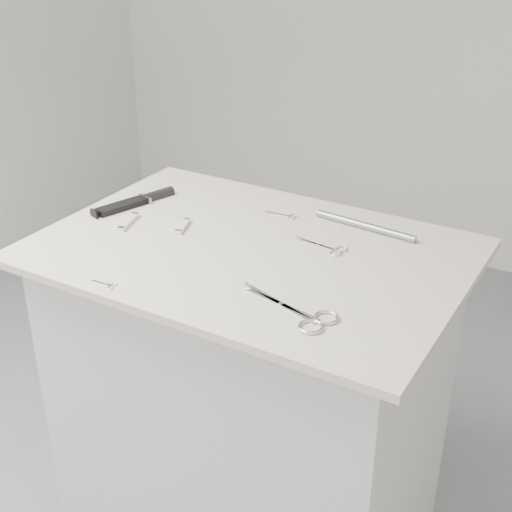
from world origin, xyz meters
The scene contains 10 objects.
plinth centered at (0.00, 0.00, 0.45)m, with size 0.90×0.60×0.90m, color beige.
display_board centered at (0.00, 0.00, 0.91)m, with size 1.00×0.70×0.02m, color beige.
large_shears centered at (0.25, -0.21, 0.92)m, with size 0.23×0.11×0.01m.
embroidery_scissors_a centered at (0.17, 0.09, 0.92)m, with size 0.13×0.06×0.00m.
embroidery_scissors_b centered at (-0.02, 0.21, 0.92)m, with size 0.09×0.04×0.00m.
tiny_scissors centered at (-0.17, -0.31, 0.92)m, with size 0.06×0.03×0.00m.
sheathed_knife centered at (-0.40, 0.08, 0.93)m, with size 0.11×0.23×0.03m.
pocket_knife_a centered at (-0.34, -0.04, 0.93)m, with size 0.05×0.10×0.01m.
pocket_knife_b centered at (-0.20, 0.01, 0.93)m, with size 0.04×0.08×0.01m.
metal_rail centered at (0.19, 0.23, 0.93)m, with size 0.02×0.02×0.27m, color gray.
Camera 1 is at (0.77, -1.29, 1.67)m, focal length 50.00 mm.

